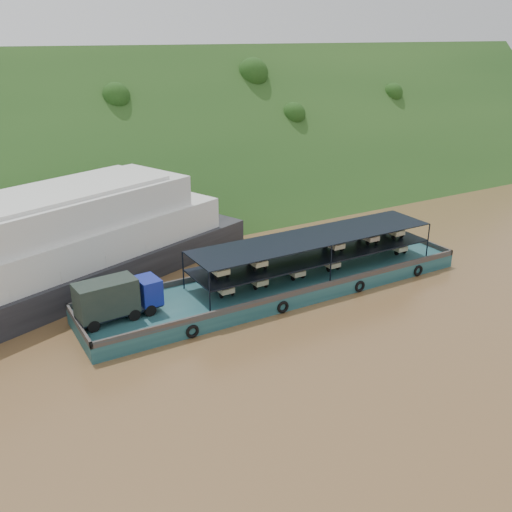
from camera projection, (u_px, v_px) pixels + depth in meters
ground at (294, 297)px, 49.03m from camera, size 160.00×160.00×0.00m
hillside at (147, 199)px, 77.97m from camera, size 140.00×39.60×39.60m
cargo_barge at (270, 283)px, 49.14m from camera, size 35.00×7.18×4.54m
passenger_ferry at (27, 256)px, 47.77m from camera, size 44.39×25.40×8.78m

